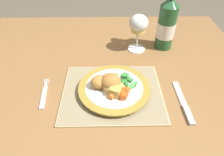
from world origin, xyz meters
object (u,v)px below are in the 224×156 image
Objects in this scene: dining_table at (106,81)px; wine_glass at (138,25)px; dinner_plate at (114,89)px; table_knife at (184,105)px; fork at (44,95)px; bottle at (167,23)px.

wine_glass is (0.13, 0.09, 0.21)m from dining_table.
dinner_plate is (0.03, -0.17, 0.12)m from dining_table.
fork is at bearing 173.40° from table_knife.
wine_glass is 0.12m from bottle.
table_knife reaches higher than dining_table.
fork is at bearing -137.31° from dining_table.
dining_table is at bearing 136.69° from table_knife.
dinner_plate is at bearing 2.88° from fork.
bottle reaches higher than dinner_plate.
fork is 0.44m from wine_glass.
table_knife is (0.21, -0.06, -0.01)m from dinner_plate.
table_knife is 0.36m from wine_glass.
bottle is at bearing 23.46° from dining_table.
dinner_plate reaches higher than dining_table.
table_knife is at bearing -70.67° from wine_glass.
dinner_plate is 0.29m from wine_glass.
bottle reaches higher than fork.
dinner_plate is 1.29× the size of table_knife.
wine_glass is 0.52× the size of bottle.
dinner_plate is 0.22m from table_knife.
dining_table is 0.29m from fork.
dining_table is 0.34m from bottle.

